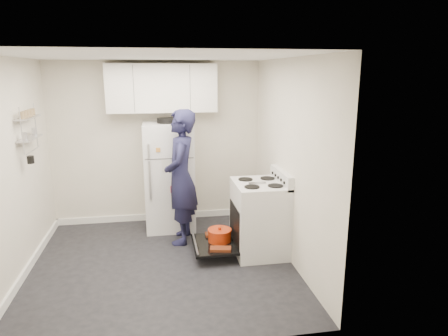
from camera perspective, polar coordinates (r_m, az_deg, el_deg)
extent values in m
cube|color=black|center=(5.17, -8.80, -13.42)|extent=(3.20, 3.20, 0.01)
cube|color=white|center=(4.62, -9.96, 15.46)|extent=(3.20, 3.20, 0.01)
cube|color=beige|center=(6.31, -9.52, 3.51)|extent=(3.20, 0.01, 2.50)
cube|color=beige|center=(3.20, -9.02, -6.37)|extent=(3.20, 0.01, 2.50)
cube|color=beige|center=(5.00, -28.01, -0.55)|extent=(0.01, 3.20, 2.50)
cube|color=beige|center=(5.01, 9.28, 0.91)|extent=(0.01, 3.20, 2.50)
cube|color=white|center=(5.38, -26.40, -13.03)|extent=(0.03, 3.20, 0.10)
cube|color=white|center=(6.61, -9.11, -6.81)|extent=(3.20, 0.03, 0.10)
cube|color=silver|center=(5.28, 5.06, -7.26)|extent=(0.65, 0.76, 0.92)
cube|color=black|center=(5.28, 4.30, -7.92)|extent=(0.53, 0.60, 0.52)
cube|color=orange|center=(5.35, 7.13, -7.70)|extent=(0.02, 0.56, 0.46)
cylinder|color=black|center=(5.36, 4.79, -9.67)|extent=(0.34, 0.34, 0.02)
cube|color=silver|center=(5.19, 8.23, -1.34)|extent=(0.08, 0.76, 0.18)
cube|color=silver|center=(5.13, 5.17, -2.29)|extent=(0.65, 0.76, 0.03)
cube|color=#B2B2B7|center=(5.06, 4.77, -2.09)|extent=(0.22, 0.03, 0.01)
cube|color=black|center=(5.29, -1.43, -10.87)|extent=(0.55, 0.70, 0.03)
cylinder|color=#B2B2B7|center=(5.24, -4.13, -10.66)|extent=(0.02, 0.66, 0.02)
cylinder|color=#A9290A|center=(5.32, -0.62, -9.66)|extent=(0.30, 0.30, 0.14)
cylinder|color=#A9290A|center=(5.29, -0.63, -8.86)|extent=(0.32, 0.32, 0.02)
sphere|color=#A9290A|center=(5.28, -0.63, -8.58)|extent=(0.04, 0.04, 0.04)
cube|color=#983510|center=(5.08, -0.49, -11.50)|extent=(0.28, 0.18, 0.04)
cube|color=#983510|center=(5.51, -1.30, -9.42)|extent=(0.26, 0.13, 0.04)
cube|color=silver|center=(6.06, -7.84, -1.16)|extent=(0.72, 0.70, 1.61)
cube|color=#4C4C4C|center=(5.64, -7.82, 1.34)|extent=(0.68, 0.01, 0.01)
cube|color=#B2B2B7|center=(5.60, -10.72, 2.39)|extent=(0.03, 0.03, 0.20)
cube|color=#B2B2B7|center=(5.69, -10.54, -1.76)|extent=(0.03, 0.03, 0.55)
cylinder|color=black|center=(5.91, -8.10, 6.73)|extent=(0.30, 0.30, 0.07)
cube|color=green|center=(5.70, -5.93, -1.05)|extent=(0.09, 0.01, 0.12)
cube|color=#9E2D3A|center=(5.75, -7.18, -3.03)|extent=(0.10, 0.01, 0.10)
cube|color=beige|center=(5.65, -8.29, 0.32)|extent=(0.12, 0.01, 0.16)
cube|color=orange|center=(5.61, -9.40, 2.57)|extent=(0.06, 0.01, 0.06)
cube|color=silver|center=(6.05, -8.86, 11.22)|extent=(1.60, 0.33, 0.70)
cube|color=#B2B2B7|center=(5.36, -26.23, 6.49)|extent=(0.14, 0.60, 0.02)
cube|color=#B2B2B7|center=(5.39, -25.95, 3.86)|extent=(0.14, 0.60, 0.02)
cylinder|color=black|center=(5.25, -25.90, 1.07)|extent=(0.08, 0.08, 0.09)
imported|color=#181837|center=(5.49, -6.17, -1.32)|extent=(0.55, 0.74, 1.85)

